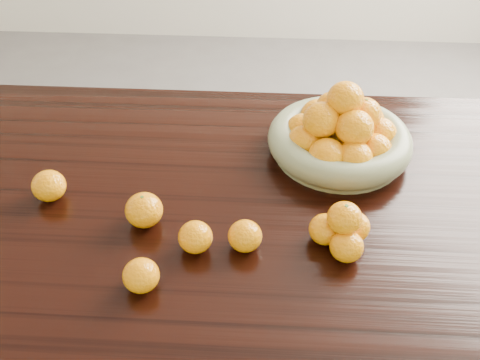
# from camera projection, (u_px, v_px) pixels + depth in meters

# --- Properties ---
(dining_table) EXTENTS (2.00, 1.00, 0.75)m
(dining_table) POSITION_uv_depth(u_px,v_px,m) (257.00, 228.00, 1.32)
(dining_table) COLOR black
(dining_table) RESTS_ON ground
(fruit_bowl) EXTENTS (0.37, 0.37, 0.21)m
(fruit_bowl) POSITION_uv_depth(u_px,v_px,m) (340.00, 135.00, 1.37)
(fruit_bowl) COLOR #747958
(fruit_bowl) RESTS_ON dining_table
(orange_pyramid) EXTENTS (0.13, 0.13, 0.11)m
(orange_pyramid) POSITION_uv_depth(u_px,v_px,m) (342.00, 230.00, 1.13)
(orange_pyramid) COLOR #F59807
(orange_pyramid) RESTS_ON dining_table
(loose_orange_0) EXTENTS (0.08, 0.08, 0.08)m
(loose_orange_0) POSITION_uv_depth(u_px,v_px,m) (144.00, 210.00, 1.18)
(loose_orange_0) COLOR #F59807
(loose_orange_0) RESTS_ON dining_table
(loose_orange_1) EXTENTS (0.07, 0.07, 0.07)m
(loose_orange_1) POSITION_uv_depth(u_px,v_px,m) (141.00, 275.00, 1.05)
(loose_orange_1) COLOR #F59807
(loose_orange_1) RESTS_ON dining_table
(loose_orange_2) EXTENTS (0.07, 0.07, 0.07)m
(loose_orange_2) POSITION_uv_depth(u_px,v_px,m) (195.00, 237.00, 1.13)
(loose_orange_2) COLOR #F59807
(loose_orange_2) RESTS_ON dining_table
(loose_orange_3) EXTENTS (0.08, 0.08, 0.07)m
(loose_orange_3) POSITION_uv_depth(u_px,v_px,m) (49.00, 186.00, 1.25)
(loose_orange_3) COLOR #F59807
(loose_orange_3) RESTS_ON dining_table
(loose_orange_4) EXTENTS (0.07, 0.07, 0.07)m
(loose_orange_4) POSITION_uv_depth(u_px,v_px,m) (245.00, 236.00, 1.13)
(loose_orange_4) COLOR #F59807
(loose_orange_4) RESTS_ON dining_table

